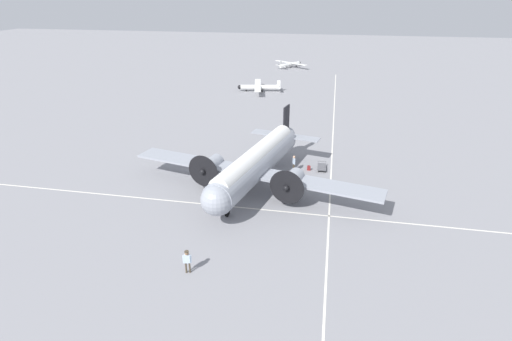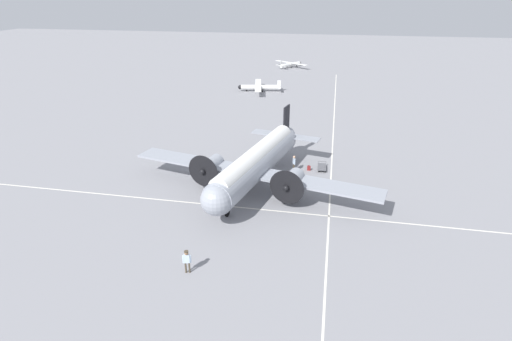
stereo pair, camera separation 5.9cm
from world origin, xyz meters
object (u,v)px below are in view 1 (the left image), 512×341
Objects in this scene: airliner_main at (254,164)px; light_aircraft_distant at (258,87)px; light_aircraft_taxiing at (290,64)px; baggage_cart at (322,167)px; suitcase_near_door at (309,168)px; crew_foreground at (187,259)px; passenger_boarding at (294,162)px.

airliner_main reaches higher than light_aircraft_distant.
light_aircraft_distant is at bearing -150.94° from light_aircraft_taxiing.
light_aircraft_distant is at bearing -160.63° from baggage_cart.
suitcase_near_door is at bearing -70.37° from baggage_cart.
light_aircraft_distant is 1.25× the size of light_aircraft_taxiing.
baggage_cart is at bearing -134.63° from light_aircraft_taxiing.
baggage_cart is (1.38, 0.54, 0.00)m from suitcase_near_door.
crew_foreground is 21.21m from baggage_cart.
light_aircraft_taxiing is (-7.31, 62.50, -0.25)m from passenger_boarding.
airliner_main is 13.80× the size of crew_foreground.
crew_foreground is at bearing -40.51° from passenger_boarding.
suitcase_near_door is 37.27m from light_aircraft_distant.
airliner_main is at bearing -132.33° from suitcase_near_door.
airliner_main is at bearing -48.49° from baggage_cart.
baggage_cart is at bearing 52.05° from crew_foreground.
crew_foreground is (-2.05, -13.41, -1.51)m from airliner_main.
passenger_boarding is at bearing -137.47° from light_aircraft_taxiing.
suitcase_near_door is at bearing 55.02° from crew_foreground.
suitcase_near_door is (7.05, 18.90, -0.86)m from crew_foreground.
light_aircraft_distant reaches higher than crew_foreground.
airliner_main is 67.69m from light_aircraft_taxiing.
airliner_main is 14.12× the size of passenger_boarding.
passenger_boarding is at bearing -164.91° from suitcase_near_door.
airliner_main is 12.31× the size of baggage_cart.
passenger_boarding is 1.86m from suitcase_near_door.
light_aircraft_distant reaches higher than light_aircraft_taxiing.
crew_foreground is at bearing -25.32° from baggage_cart.
crew_foreground is 0.16× the size of light_aircraft_distant.
light_aircraft_taxiing is at bearing -107.22° from light_aircraft_distant.
airliner_main is at bearing -140.81° from light_aircraft_taxiing.
passenger_boarding is 37.19m from light_aircraft_distant.
passenger_boarding is 62.92m from light_aircraft_taxiing.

